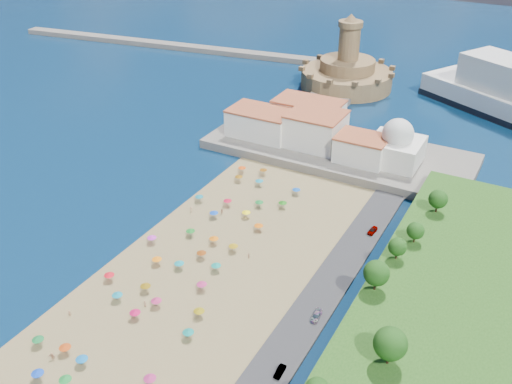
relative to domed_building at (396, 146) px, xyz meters
The scene contains 11 objects.
ground 77.60m from the domed_building, 112.91° to the right, with size 700.00×700.00×0.00m, color #071938.
terrace 21.44m from the domed_building, behind, with size 90.00×36.00×3.00m, color #59544C.
jetty 56.51m from the domed_building, 138.62° to the left, with size 18.00×70.00×2.40m, color #59544C.
breakwater 162.43m from the domed_building, 149.64° to the left, with size 200.00×7.00×2.60m, color #59544C.
waterfront_buildings 33.17m from the domed_building, behind, with size 57.00×29.00×11.00m.
domed_building is the anchor object (origin of this frame).
fortress 79.11m from the domed_building, 122.08° to the left, with size 40.00×40.00×32.40m.
beach_parasols 88.06m from the domed_building, 110.37° to the right, with size 32.15×116.30×2.20m.
beachgoers 96.74m from the domed_building, 112.02° to the right, with size 31.67×75.40×1.89m.
parked_cars 67.66m from the domed_building, 84.88° to the right, with size 2.07×59.82×1.38m.
hillside_trees 80.44m from the domed_building, 76.24° to the right, with size 15.06×106.64×8.18m.
Camera 1 is at (69.54, -95.13, 87.35)m, focal length 40.00 mm.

